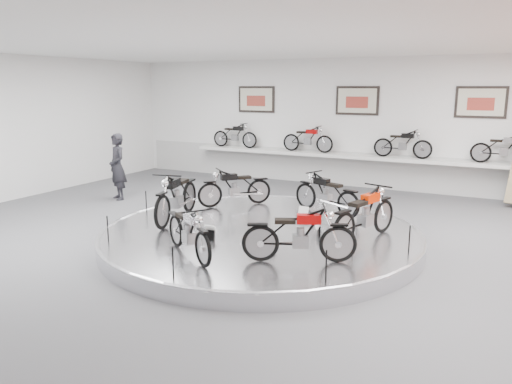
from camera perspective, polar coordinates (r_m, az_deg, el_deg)
The scene contains 21 objects.
floor at distance 9.93m, azimuth -0.28°, elevation -6.38°, with size 16.00×16.00×0.00m, color #4C4C4E.
ceiling at distance 9.47m, azimuth -0.30°, elevation 17.26°, with size 16.00×16.00×0.00m, color white.
wall_back at distance 16.01m, azimuth 11.42°, elevation 7.69°, with size 16.00×16.00×0.00m, color white.
dado_band at distance 16.16m, azimuth 11.19°, elevation 2.56°, with size 15.68×0.04×1.10m, color #BCBCBA.
display_platform at distance 10.14m, azimuth 0.50°, elevation -5.10°, with size 6.40×6.40×0.30m, color silver.
platform_rim at distance 10.11m, azimuth 0.50°, elevation -4.45°, with size 6.40×6.40×0.10m, color #B2B2BA.
shelf at distance 15.83m, azimuth 10.98°, elevation 4.02°, with size 11.00×0.55×0.10m, color silver.
poster_left at distance 17.22m, azimuth 0.03°, elevation 10.54°, with size 1.35×0.06×0.88m, color beige.
poster_center at distance 15.94m, azimuth 11.49°, elevation 10.20°, with size 1.35×0.06×0.88m, color beige.
poster_right at distance 15.36m, azimuth 24.31°, elevation 9.33°, with size 1.35×0.06×0.88m, color beige.
shelf_bike_a at distance 17.41m, azimuth -2.43°, elevation 6.31°, with size 1.22×0.42×0.73m, color black, non-canonical shape.
shelf_bike_b at distance 16.25m, azimuth 5.93°, elevation 5.86°, with size 1.22×0.42×0.73m, color #880304, non-canonical shape.
shelf_bike_c at distance 15.43m, azimuth 16.41°, elevation 5.11°, with size 1.22×0.42×0.73m, color black, non-canonical shape.
shelf_bike_d at distance 15.17m, azimuth 26.48°, elevation 4.24°, with size 1.22×0.42×0.73m, color #A0A0A4, non-canonical shape.
bike_a at distance 9.50m, azimuth 12.36°, elevation -2.47°, with size 1.71×0.60×1.00m, color red, non-canonical shape.
bike_b at distance 11.37m, azimuth 8.05°, elevation -0.16°, with size 1.57×0.55×0.92m, color black, non-canonical shape.
bike_c at distance 12.00m, azimuth -2.44°, elevation 0.58°, with size 1.56×0.55×0.92m, color black, non-canonical shape.
bike_d at distance 10.79m, azimuth -9.08°, elevation -0.42°, with size 1.83×0.65×1.08m, color black, non-canonical shape.
bike_e at distance 8.49m, azimuth -7.72°, elevation -4.43°, with size 1.51×0.53×0.89m, color #A0A0A4, non-canonical shape.
bike_f at distance 8.16m, azimuth 4.97°, elevation -4.86°, with size 1.59×0.56×0.94m, color #880304, non-canonical shape.
visitor at distance 14.49m, azimuth -15.56°, elevation 2.80°, with size 0.68×0.44×1.86m, color black.
Camera 1 is at (4.34, -8.37, 3.12)m, focal length 35.00 mm.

